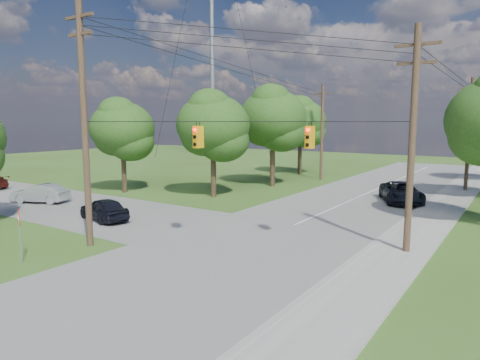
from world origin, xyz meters
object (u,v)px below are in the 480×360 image
Objects in this scene: pole_sw at (84,121)px; pole_ne at (412,138)px; pole_north_e at (469,134)px; do_not_enter_sign at (19,223)px; car_cross_silver at (40,193)px; car_main_north at (401,192)px; pole_north_w at (322,132)px; car_cross_dark at (104,209)px.

pole_sw reaches higher than pole_ne.
pole_north_e is 4.13× the size of do_not_enter_sign.
car_main_north reaches higher than car_cross_silver.
car_cross_silver is (-12.77, 5.03, -5.48)m from pole_sw.
pole_ne is at bearing 29.38° from pole_sw.
pole_sw is 2.78× the size of car_cross_silver.
car_main_north is (10.10, 20.67, -5.42)m from pole_sw.
pole_ne reaches higher than pole_north_w.
pole_north_w is 27.85m from car_cross_silver.
car_cross_silver is at bearing -83.95° from car_cross_dark.
car_main_north is at bearing -110.85° from pole_north_e.
car_cross_dark is at bearing -124.16° from pole_north_e.
do_not_enter_sign reaches higher than car_main_north.
car_cross_silver is at bearing 170.45° from do_not_enter_sign.
pole_north_w reaches higher than car_main_north.
car_main_north is (14.00, 16.71, 0.07)m from car_cross_dark.
do_not_enter_sign is (0.06, -32.93, -3.37)m from pole_north_w.
car_main_north is at bearing 153.01° from car_cross_dark.
car_main_north is at bearing -40.37° from pole_north_w.
car_main_north is at bearing 90.88° from do_not_enter_sign.
car_main_north is (-3.40, 13.07, -4.66)m from pole_ne.
pole_sw is 5.58m from do_not_enter_sign.
do_not_enter_sign is at bearing -138.42° from car_main_north.
car_cross_dark is (-17.40, -3.64, -4.72)m from pole_ne.
pole_north_w is at bearing 130.72° from car_cross_silver.
pole_north_w is 1.78× the size of car_main_north.
pole_sw is 29.62m from pole_north_w.
pole_north_w is (-0.40, 29.60, -1.10)m from pole_sw.
pole_sw is at bearing -150.62° from pole_ne.
pole_north_e reaches higher than car_cross_silver.
pole_north_e is at bearing 0.00° from pole_north_w.
pole_north_e reaches higher than car_cross_dark.
pole_north_e is (-0.00, 22.00, -0.34)m from pole_ne.
pole_north_w is at bearing 122.29° from pole_ne.
pole_ne is 26.81m from car_cross_silver.
pole_north_w is 2.31× the size of car_cross_silver.
car_cross_silver is 1.78× the size of do_not_enter_sign.
car_cross_dark is at bearing 140.44° from do_not_enter_sign.
pole_sw is 2.13× the size of car_main_north.
pole_sw is 1.20× the size of pole_north_w.
do_not_enter_sign is at bearing -89.89° from pole_north_w.
car_cross_silver is 15.01m from do_not_enter_sign.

